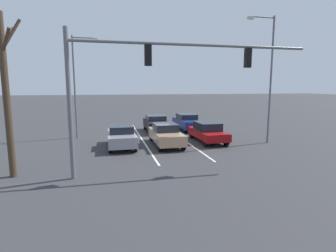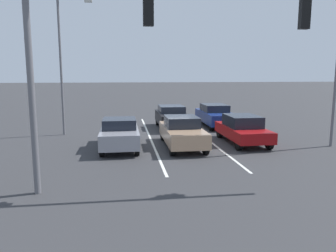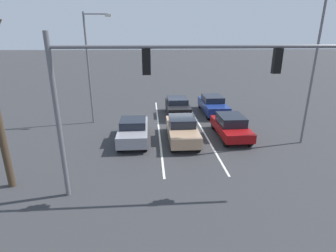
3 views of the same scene
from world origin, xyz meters
TOP-DOWN VIEW (x-y plane):
  - ground_plane at (0.00, 0.00)m, footprint 240.00×240.00m
  - lane_stripe_left_divider at (-1.60, 1.74)m, footprint 0.12×15.48m
  - lane_stripe_center_divider at (1.60, 1.74)m, footprint 0.12×15.48m
  - car_tan_midlane_front at (0.16, 4.53)m, footprint 1.83×4.69m
  - car_gray_rightlane_front at (3.33, 4.49)m, footprint 1.84×4.30m
  - car_maroon_leftlane_front at (-3.23, 4.11)m, footprint 1.84×4.40m
  - car_navy_leftlane_second at (-3.36, -1.68)m, footprint 1.86×4.80m
  - car_black_midlane_second at (-0.15, -1.21)m, footprint 1.87×4.29m
  - traffic_signal_gantry at (2.25, 10.47)m, footprint 11.84×0.37m
  - street_lamp_right_shoulder at (6.54, 0.29)m, footprint 2.03×0.24m
  - street_lamp_left_shoulder at (-7.29, 5.50)m, footprint 2.15×0.24m

SIDE VIEW (x-z plane):
  - ground_plane at x=0.00m, z-range 0.00..0.00m
  - lane_stripe_left_divider at x=-1.60m, z-range 0.00..0.01m
  - lane_stripe_center_divider at x=1.60m, z-range 0.00..0.01m
  - car_gray_rightlane_front at x=3.33m, z-range 0.01..1.52m
  - car_maroon_leftlane_front at x=-3.23m, z-range 0.03..1.53m
  - car_tan_midlane_front at x=0.16m, z-range 0.00..1.55m
  - car_navy_leftlane_second at x=-3.36m, z-range 0.02..1.57m
  - car_black_midlane_second at x=-0.15m, z-range 0.05..1.59m
  - street_lamp_right_shoulder at x=6.54m, z-range 0.63..8.81m
  - traffic_signal_gantry at x=2.25m, z-range 1.55..8.28m
  - street_lamp_left_shoulder at x=-7.29m, z-range 0.66..9.83m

